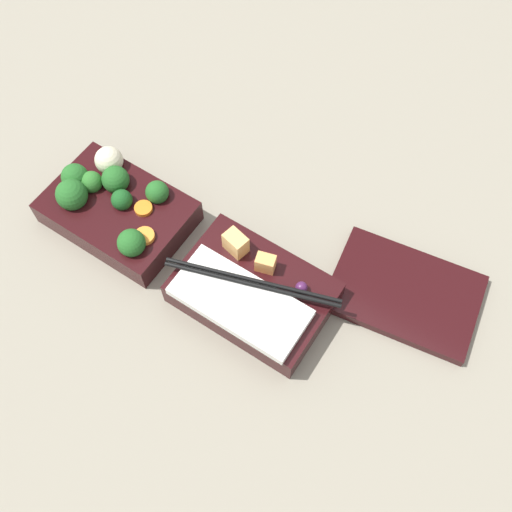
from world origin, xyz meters
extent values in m
plane|color=gray|center=(0.00, 0.00, 0.00)|extent=(3.00, 3.00, 0.00)
cube|color=black|center=(-0.10, 0.00, 0.02)|extent=(0.19, 0.13, 0.04)
sphere|color=#19511E|center=(-0.09, 0.01, 0.05)|extent=(0.03, 0.03, 0.03)
sphere|color=#236023|center=(-0.04, -0.04, 0.05)|extent=(0.04, 0.04, 0.04)
sphere|color=#236023|center=(-0.11, 0.03, 0.05)|extent=(0.04, 0.04, 0.04)
sphere|color=#2D7028|center=(-0.14, 0.01, 0.05)|extent=(0.03, 0.03, 0.03)
sphere|color=#236023|center=(-0.15, -0.02, 0.05)|extent=(0.04, 0.04, 0.04)
sphere|color=#236023|center=(-0.06, 0.04, 0.05)|extent=(0.03, 0.03, 0.03)
sphere|color=#236023|center=(-0.16, 0.00, 0.05)|extent=(0.04, 0.04, 0.04)
cylinder|color=orange|center=(-0.03, -0.02, 0.04)|extent=(0.03, 0.03, 0.01)
cylinder|color=orange|center=(-0.06, 0.01, 0.04)|extent=(0.03, 0.03, 0.01)
sphere|color=beige|center=(-0.14, 0.05, 0.05)|extent=(0.04, 0.04, 0.04)
cube|color=black|center=(0.12, 0.00, 0.02)|extent=(0.19, 0.13, 0.04)
cube|color=white|center=(0.12, -0.03, 0.04)|extent=(0.16, 0.07, 0.01)
cube|color=#EAB266|center=(0.07, 0.03, 0.05)|extent=(0.03, 0.03, 0.03)
cube|color=#F4A356|center=(0.12, 0.03, 0.05)|extent=(0.03, 0.02, 0.02)
sphere|color=#4C1E4C|center=(0.17, 0.03, 0.05)|extent=(0.01, 0.01, 0.01)
cylinder|color=black|center=(0.12, -0.01, 0.05)|extent=(0.21, 0.07, 0.01)
cylinder|color=black|center=(0.12, 0.00, 0.05)|extent=(0.21, 0.07, 0.01)
cube|color=black|center=(0.28, 0.11, 0.01)|extent=(0.20, 0.15, 0.01)
camera|label=1|loc=(0.30, -0.26, 0.69)|focal=42.00mm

